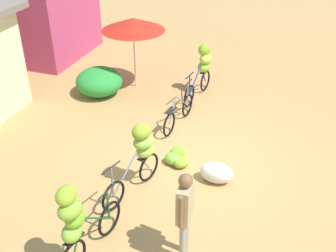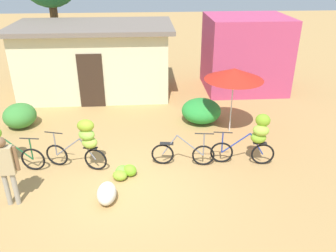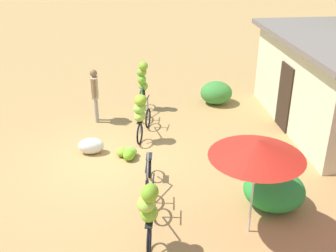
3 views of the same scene
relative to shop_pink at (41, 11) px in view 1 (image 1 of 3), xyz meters
name	(u,v)px [view 1 (image 1 of 3)]	position (x,y,z in m)	size (l,w,h in m)	color
ground_plane	(198,163)	(-4.62, -6.88, -1.49)	(60.00, 60.00, 0.00)	#B0864D
shop_pink	(41,11)	(0.00, 0.00, 0.00)	(3.20, 2.80, 2.98)	#B83E67
hedge_bush_front_right	(99,81)	(-2.29, -3.27, -1.10)	(1.32, 1.34, 0.79)	#288D35
market_umbrella	(133,24)	(-1.48, -4.05, 0.42)	(1.80, 1.80, 2.09)	beige
bicycle_leftmost	(77,220)	(-7.94, -5.84, -0.52)	(1.65, 0.45, 1.67)	black
bicycle_near_pile	(140,151)	(-5.76, -5.99, -0.61)	(1.67, 0.65, 1.43)	black
bicycle_center_loaded	(179,113)	(-3.20, -5.97, -1.15)	(1.69, 0.27, 0.97)	black
bicycle_by_shop	(203,66)	(-1.31, -6.06, -0.63)	(1.70, 0.50, 1.47)	black
banana_pile_on_ground	(177,158)	(-4.76, -6.43, -1.36)	(0.71, 0.66, 0.31)	#72B924
produce_sack	(217,173)	(-5.11, -7.41, -1.27)	(0.70, 0.44, 0.44)	silver
person_vendor	(185,208)	(-7.22, -7.36, -0.44)	(0.58, 0.22, 1.71)	gray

